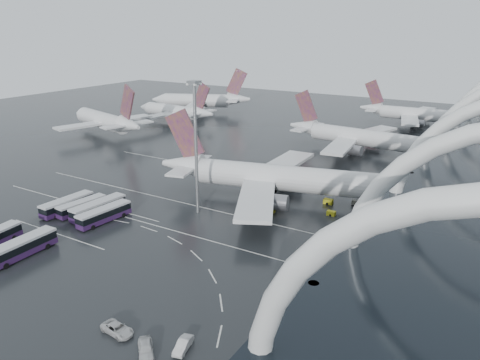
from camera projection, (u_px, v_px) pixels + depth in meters
The scene contains 25 objects.
ground at pixel (195, 231), 99.00m from camera, with size 420.00×420.00×0.00m, color black.
lane_marking_near at pixel (189, 235), 97.38m from camera, with size 120.00×0.25×0.01m, color silver.
lane_marking_mid at pixel (226, 213), 108.72m from camera, with size 120.00×0.25×0.01m, color silver.
lane_marking_far at pixel (280, 180), 131.39m from camera, with size 120.00×0.25×0.01m, color silver.
bus_bay_line_south at pixel (57, 234), 97.91m from camera, with size 28.00×0.25×0.01m, color silver.
bus_bay_line_north at pixel (114, 209), 110.87m from camera, with size 28.00×0.25×0.01m, color silver.
airliner_main at pixel (276, 178), 116.07m from camera, with size 63.17×54.59×21.61m.
airliner_gate_b at pixel (359, 138), 159.94m from camera, with size 56.35×50.46×19.55m.
airliner_gate_c at pixel (418, 115), 202.19m from camera, with size 52.22×48.32×18.65m.
jet_remote_west at pixel (106, 121), 183.51m from camera, with size 49.22×39.93×21.60m.
jet_remote_mid at pixel (176, 112), 207.93m from camera, with size 43.56×35.10×18.97m.
jet_remote_far at pixel (202, 101), 233.38m from camera, with size 48.16×39.29×21.81m.
bus_row_near_a at pixel (67, 204), 108.97m from camera, with size 3.43×13.36×3.27m.
bus_row_near_b at pixel (82, 206), 108.40m from camera, with size 3.90×12.21×2.95m.
bus_row_near_c at pixel (98, 208), 106.68m from camera, with size 4.04×14.03×3.41m.
bus_row_near_d at pixel (104, 214), 103.36m from camera, with size 4.02×13.37×3.24m.
bus_row_far_c at pixel (21, 247), 87.70m from camera, with size 3.75×14.14×3.45m.
van_curve_a at pixel (117, 329), 66.07m from camera, with size 2.42×5.24×1.46m, color silver.
van_curve_b at pixel (146, 349), 61.86m from camera, with size 1.98×4.92×1.68m, color silver.
van_curve_c at pixel (183, 345), 62.79m from camera, with size 1.49×4.27×1.41m, color silver.
floodlight_mast at pixel (196, 132), 103.17m from camera, with size 2.32×2.32×30.30m.
gse_cart_belly_a at pixel (331, 213), 107.20m from camera, with size 1.93×1.14×1.05m, color gold.
gse_cart_belly_b at pixel (356, 203), 113.52m from camera, with size 2.06×1.22×1.13m, color slate.
gse_cart_belly_c at pixel (269, 210), 108.92m from camera, with size 2.48×1.47×1.35m, color gold.
gse_cart_belly_e at pixel (328, 201), 114.10m from camera, with size 2.24×1.32×1.22m, color gold.
Camera 1 is at (55.32, -72.26, 41.60)m, focal length 35.00 mm.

